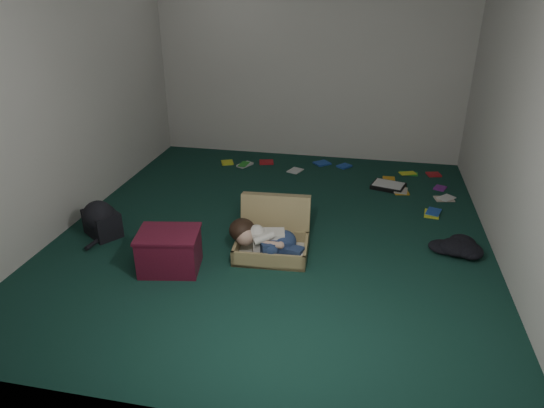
% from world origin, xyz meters
% --- Properties ---
extents(floor, '(4.50, 4.50, 0.00)m').
position_xyz_m(floor, '(0.00, 0.00, 0.00)').
color(floor, '#13372D').
rests_on(floor, ground).
extents(wall_back, '(4.50, 0.00, 4.50)m').
position_xyz_m(wall_back, '(0.00, 2.25, 1.30)').
color(wall_back, silver).
rests_on(wall_back, ground).
extents(wall_front, '(4.50, 0.00, 4.50)m').
position_xyz_m(wall_front, '(0.00, -2.25, 1.30)').
color(wall_front, silver).
rests_on(wall_front, ground).
extents(wall_left, '(0.00, 4.50, 4.50)m').
position_xyz_m(wall_left, '(-2.00, 0.00, 1.30)').
color(wall_left, silver).
rests_on(wall_left, ground).
extents(wall_right, '(0.00, 4.50, 4.50)m').
position_xyz_m(wall_right, '(2.00, 0.00, 1.30)').
color(wall_right, silver).
rests_on(wall_right, ground).
extents(suitcase, '(0.67, 0.66, 0.46)m').
position_xyz_m(suitcase, '(0.05, -0.35, 0.14)').
color(suitcase, tan).
rests_on(suitcase, floor).
extents(person, '(0.69, 0.33, 0.29)m').
position_xyz_m(person, '(0.02, -0.52, 0.18)').
color(person, silver).
rests_on(person, suitcase).
extents(maroon_bin, '(0.56, 0.48, 0.34)m').
position_xyz_m(maroon_bin, '(-0.73, -0.85, 0.17)').
color(maroon_bin, maroon).
rests_on(maroon_bin, floor).
extents(backpack, '(0.56, 0.54, 0.26)m').
position_xyz_m(backpack, '(-1.59, -0.41, 0.13)').
color(backpack, black).
rests_on(backpack, floor).
extents(clothing_pile, '(0.49, 0.45, 0.13)m').
position_xyz_m(clothing_pile, '(1.69, -0.04, 0.06)').
color(clothing_pile, black).
rests_on(clothing_pile, floor).
extents(paper_tray, '(0.43, 0.36, 0.05)m').
position_xyz_m(paper_tray, '(1.10, 1.30, 0.03)').
color(paper_tray, black).
rests_on(paper_tray, floor).
extents(book_scatter, '(2.87, 1.51, 0.02)m').
position_xyz_m(book_scatter, '(0.68, 1.56, 0.01)').
color(book_scatter, yellow).
rests_on(book_scatter, floor).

